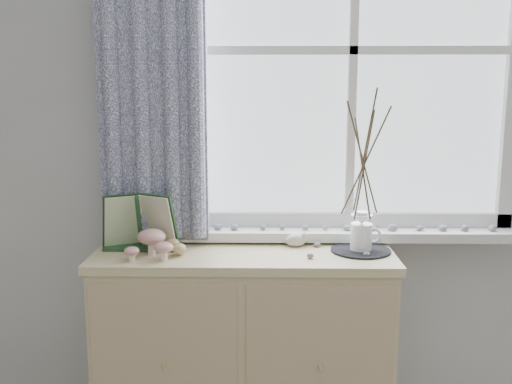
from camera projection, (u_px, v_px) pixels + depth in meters
The scene contains 8 objects.
sideboard at pixel (244, 350), 2.37m from camera, with size 1.20×0.45×0.85m.
botanical_book at pixel (138, 222), 2.27m from camera, with size 0.34×0.13×0.24m, color #1F4121, non-canonical shape.
toadstool_cluster at pixel (152, 241), 2.20m from camera, with size 0.19×0.17×0.10m.
wooden_eggs at pixel (175, 246), 2.26m from camera, with size 0.10×0.11×0.07m.
songbird_figurine at pixel (296, 239), 2.35m from camera, with size 0.11×0.05×0.06m, color beige, non-canonical shape.
crocheted_doily at pixel (361, 250), 2.29m from camera, with size 0.24×0.24×0.01m, color black.
twig_pitcher at pixel (364, 158), 2.22m from camera, with size 0.29×0.29×0.66m.
sideboard_pebbles at pixel (320, 249), 2.28m from camera, with size 0.33×0.23×0.02m.
Camera 1 is at (-0.07, -0.46, 1.49)m, focal length 40.00 mm.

